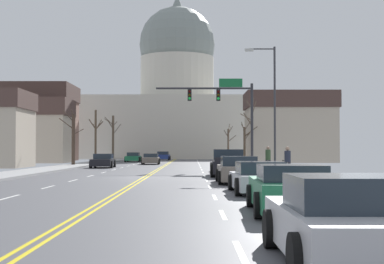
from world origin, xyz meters
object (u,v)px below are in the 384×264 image
(street_lamp_right, at_px, (270,99))
(sedan_near_05, at_px, (347,223))
(pickup_truck_near_01, at_px, (227,164))
(signal_gantry, at_px, (224,104))
(sedan_near_04, at_px, (288,190))
(sedan_near_03, at_px, (258,178))
(sedan_oncoming_00, at_px, (102,161))
(sedan_near_00, at_px, (226,164))
(sedan_oncoming_01, at_px, (149,159))
(sedan_oncoming_03, at_px, (162,156))
(pedestrian_00, at_px, (267,158))
(pedestrian_01, at_px, (286,160))
(sedan_near_02, at_px, (237,170))
(sedan_oncoming_02, at_px, (132,157))
(bicycle_parked, at_px, (281,168))

(street_lamp_right, bearing_deg, sedan_near_05, -95.79)
(pickup_truck_near_01, bearing_deg, sedan_near_05, -90.00)
(signal_gantry, relative_size, sedan_near_04, 1.74)
(sedan_near_03, distance_m, sedan_oncoming_00, 31.18)
(signal_gantry, bearing_deg, sedan_near_00, -91.72)
(sedan_oncoming_01, xyz_separation_m, sedan_oncoming_03, (0.07, 24.91, 0.05))
(pedestrian_00, bearing_deg, pedestrian_01, -87.93)
(signal_gantry, relative_size, sedan_near_00, 1.84)
(signal_gantry, bearing_deg, sedan_oncoming_03, 99.88)
(sedan_near_03, height_order, sedan_near_04, sedan_near_04)
(sedan_near_00, bearing_deg, pedestrian_00, -59.64)
(sedan_near_04, distance_m, sedan_oncoming_03, 72.91)
(sedan_near_02, height_order, sedan_near_05, sedan_near_02)
(sedan_oncoming_03, bearing_deg, sedan_oncoming_01, -90.15)
(sedan_near_02, height_order, pedestrian_01, pedestrian_01)
(sedan_near_02, height_order, sedan_oncoming_01, sedan_near_02)
(signal_gantry, bearing_deg, sedan_near_05, -90.72)
(signal_gantry, xyz_separation_m, sedan_oncoming_02, (-10.41, 28.44, -4.73))
(sedan_near_02, relative_size, pedestrian_00, 2.61)
(sedan_oncoming_00, xyz_separation_m, sedan_oncoming_03, (3.50, 36.46, 0.03))
(sedan_near_04, relative_size, bicycle_parked, 2.57)
(sedan_near_03, xyz_separation_m, sedan_near_05, (-0.29, -13.29, 0.03))
(sedan_near_04, bearing_deg, pickup_truck_near_01, 90.75)
(sedan_oncoming_00, relative_size, sedan_oncoming_03, 0.94)
(sedan_oncoming_01, bearing_deg, sedan_near_00, -71.50)
(pickup_truck_near_01, bearing_deg, sedan_near_03, -88.78)
(sedan_near_02, distance_m, pedestrian_01, 4.43)
(sedan_oncoming_00, bearing_deg, sedan_near_05, -76.62)
(sedan_oncoming_01, height_order, pedestrian_00, pedestrian_00)
(sedan_oncoming_01, bearing_deg, signal_gantry, -65.85)
(pickup_truck_near_01, height_order, sedan_oncoming_02, pickup_truck_near_01)
(sedan_near_03, bearing_deg, street_lamp_right, 80.53)
(sedan_near_02, xyz_separation_m, sedan_oncoming_03, (-6.65, 59.59, -0.00))
(sedan_near_02, bearing_deg, street_lamp_right, 73.26)
(sedan_oncoming_02, height_order, bicycle_parked, sedan_oncoming_02)
(sedan_near_02, distance_m, sedan_near_05, 19.55)
(pedestrian_01, relative_size, bicycle_parked, 0.93)
(signal_gantry, bearing_deg, pickup_truck_near_01, -92.46)
(sedan_near_03, relative_size, sedan_near_05, 1.10)
(sedan_oncoming_02, relative_size, pedestrian_00, 2.54)
(sedan_oncoming_00, xyz_separation_m, pedestrian_01, (13.10, -19.85, 0.47))
(pedestrian_00, bearing_deg, bicycle_parked, -64.66)
(sedan_oncoming_03, relative_size, pedestrian_00, 2.68)
(pickup_truck_near_01, bearing_deg, sedan_oncoming_00, 122.85)
(signal_gantry, height_order, sedan_oncoming_02, signal_gantry)
(sedan_near_00, bearing_deg, sedan_oncoming_03, 98.64)
(sedan_oncoming_03, bearing_deg, sedan_oncoming_00, -95.48)
(pedestrian_00, relative_size, bicycle_parked, 0.96)
(pickup_truck_near_01, height_order, pedestrian_00, pedestrian_00)
(sedan_near_02, distance_m, pedestrian_00, 9.92)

